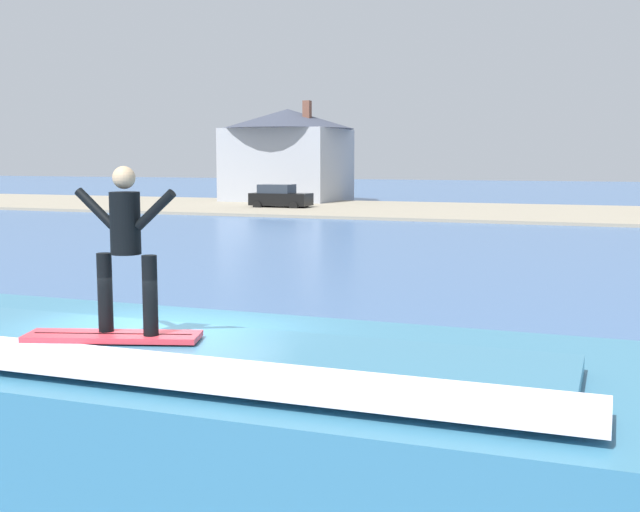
{
  "coord_description": "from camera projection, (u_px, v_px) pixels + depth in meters",
  "views": [
    {
      "loc": [
        5.08,
        -8.2,
        3.77
      ],
      "look_at": [
        0.22,
        4.84,
        2.06
      ],
      "focal_mm": 44.88,
      "sensor_mm": 36.0,
      "label": 1
    }
  ],
  "objects": [
    {
      "name": "ground_plane",
      "position": [
        166.0,
        466.0,
        9.84
      ],
      "size": [
        260.0,
        260.0,
        0.0
      ],
      "primitive_type": "plane",
      "color": "#3F6397"
    },
    {
      "name": "wave_crest",
      "position": [
        159.0,
        411.0,
        9.22
      ],
      "size": [
        10.87,
        4.27,
        1.85
      ],
      "color": "teal",
      "rests_on": "ground_plane"
    },
    {
      "name": "surfboard",
      "position": [
        113.0,
        336.0,
        8.53
      ],
      "size": [
        1.91,
        1.01,
        0.06
      ],
      "color": "#D8333F",
      "rests_on": "wave_crest"
    },
    {
      "name": "surfer",
      "position": [
        126.0,
        240.0,
        8.42
      ],
      "size": [
        1.22,
        0.32,
        1.78
      ],
      "color": "black",
      "rests_on": "surfboard"
    },
    {
      "name": "shoreline_bank",
      "position": [
        537.0,
        213.0,
        54.01
      ],
      "size": [
        120.0,
        17.94,
        0.19
      ],
      "color": "gray",
      "rests_on": "ground_plane"
    },
    {
      "name": "car_near_shore",
      "position": [
        280.0,
        197.0,
        58.7
      ],
      "size": [
        4.41,
        2.24,
        1.86
      ],
      "color": "black",
      "rests_on": "ground_plane"
    },
    {
      "name": "house_with_chimney",
      "position": [
        288.0,
        152.0,
        68.22
      ],
      "size": [
        11.35,
        11.35,
        8.48
      ],
      "color": "#9EA3AD",
      "rests_on": "ground_plane"
    }
  ]
}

